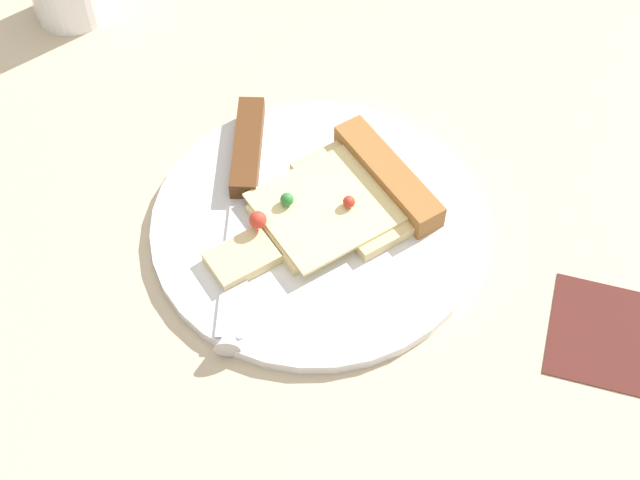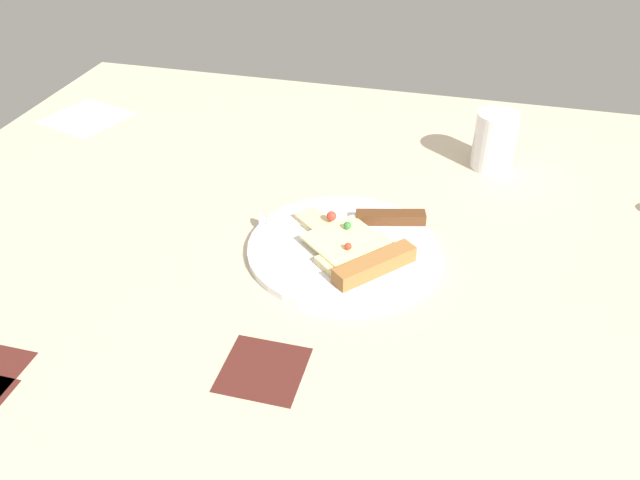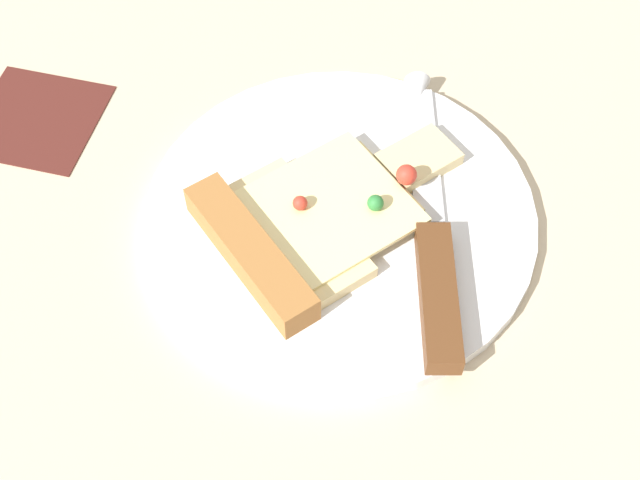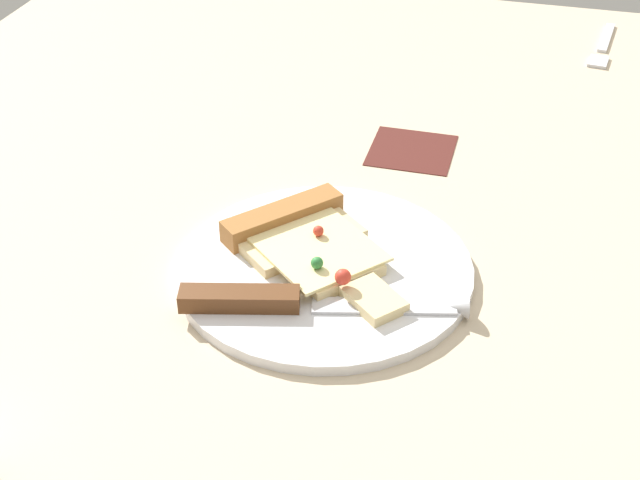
% 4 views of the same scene
% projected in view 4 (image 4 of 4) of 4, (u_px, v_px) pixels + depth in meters
% --- Properties ---
extents(ground_plane, '(1.31, 1.31, 0.03)m').
position_uv_depth(ground_plane, '(398.00, 252.00, 0.86)').
color(ground_plane, '#C6B293').
rests_on(ground_plane, ground).
extents(plate, '(0.26, 0.26, 0.01)m').
position_uv_depth(plate, '(325.00, 269.00, 0.80)').
color(plate, silver).
rests_on(plate, ground_plane).
extents(pizza_slice, '(0.18, 0.17, 0.03)m').
position_uv_depth(pizza_slice, '(309.00, 243.00, 0.81)').
color(pizza_slice, beige).
rests_on(pizza_slice, plate).
extents(knife, '(0.24, 0.08, 0.02)m').
position_uv_depth(knife, '(295.00, 301.00, 0.75)').
color(knife, silver).
rests_on(knife, plate).
extents(fork, '(0.04, 0.15, 0.01)m').
position_uv_depth(fork, '(603.00, 46.00, 1.21)').
color(fork, silver).
rests_on(fork, ground_plane).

